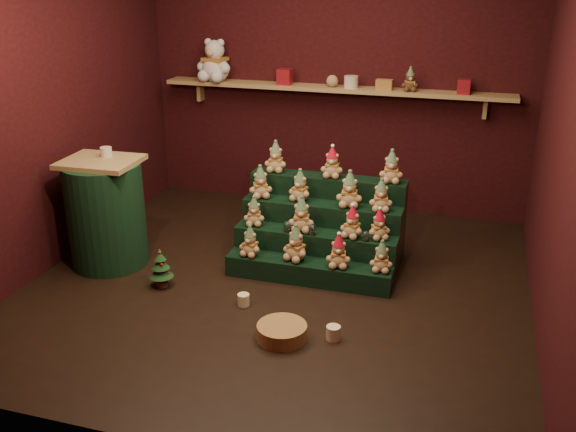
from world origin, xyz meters
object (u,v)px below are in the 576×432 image
(brown_bear, at_px, (410,80))
(mini_christmas_tree, at_px, (161,268))
(side_table, at_px, (106,213))
(riser_tier_front, at_px, (308,272))
(white_bear, at_px, (215,55))
(mug_left, at_px, (244,300))
(snow_globe_c, at_px, (365,236))
(wicker_basket, at_px, (282,332))
(snow_globe_b, at_px, (312,229))
(mug_right, at_px, (333,333))
(snow_globe_a, at_px, (287,226))

(brown_bear, bearing_deg, mini_christmas_tree, -143.35)
(side_table, xyz_separation_m, mini_christmas_tree, (0.64, -0.28, -0.31))
(side_table, bearing_deg, riser_tier_front, 2.83)
(mini_christmas_tree, distance_m, white_bear, 2.60)
(side_table, relative_size, mug_left, 10.22)
(snow_globe_c, height_order, mini_christmas_tree, snow_globe_c)
(riser_tier_front, relative_size, brown_bear, 6.19)
(wicker_basket, distance_m, white_bear, 3.41)
(snow_globe_c, distance_m, mini_christmas_tree, 1.70)
(brown_bear, bearing_deg, snow_globe_c, -109.19)
(snow_globe_b, xyz_separation_m, mug_right, (0.42, -0.97, -0.36))
(wicker_basket, bearing_deg, riser_tier_front, 93.33)
(snow_globe_c, xyz_separation_m, mug_left, (-0.82, -0.69, -0.36))
(snow_globe_b, bearing_deg, wicker_basket, -86.46)
(snow_globe_a, height_order, side_table, side_table)
(snow_globe_a, bearing_deg, side_table, -168.55)
(mug_right, bearing_deg, mug_left, 160.60)
(mug_left, xyz_separation_m, white_bear, (-1.12, 2.24, 1.55))
(mug_right, bearing_deg, snow_globe_c, 87.80)
(riser_tier_front, bearing_deg, wicker_basket, -86.67)
(riser_tier_front, xyz_separation_m, wicker_basket, (0.05, -0.91, -0.03))
(riser_tier_front, distance_m, white_bear, 2.72)
(riser_tier_front, distance_m, snow_globe_a, 0.42)
(riser_tier_front, xyz_separation_m, snow_globe_b, (-0.01, 0.16, 0.32))
(mini_christmas_tree, height_order, brown_bear, brown_bear)
(riser_tier_front, distance_m, mini_christmas_tree, 1.21)
(riser_tier_front, relative_size, wicker_basket, 3.91)
(riser_tier_front, bearing_deg, mug_right, -63.57)
(wicker_basket, height_order, white_bear, white_bear)
(riser_tier_front, height_order, snow_globe_c, snow_globe_c)
(mini_christmas_tree, bearing_deg, mug_left, -7.97)
(mug_left, xyz_separation_m, wicker_basket, (0.43, -0.38, 0.01))
(brown_bear, bearing_deg, mug_left, -127.57)
(snow_globe_b, relative_size, mug_right, 0.90)
(side_table, bearing_deg, wicker_basket, -24.63)
(snow_globe_c, distance_m, mug_left, 1.13)
(side_table, distance_m, mini_christmas_tree, 0.76)
(riser_tier_front, bearing_deg, mini_christmas_tree, -159.29)
(side_table, height_order, mug_right, side_table)
(mug_left, bearing_deg, mug_right, -19.40)
(brown_bear, bearing_deg, snow_globe_a, -131.82)
(snow_globe_c, bearing_deg, riser_tier_front, -159.98)
(side_table, height_order, mug_left, side_table)
(snow_globe_c, height_order, white_bear, white_bear)
(snow_globe_c, height_order, brown_bear, brown_bear)
(mug_right, bearing_deg, snow_globe_a, 123.12)
(snow_globe_a, xyz_separation_m, snow_globe_b, (0.22, 0.00, -0.00))
(mug_right, xyz_separation_m, wicker_basket, (-0.35, -0.10, 0.00))
(mug_right, bearing_deg, side_table, 163.25)
(snow_globe_b, height_order, mug_right, snow_globe_b)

